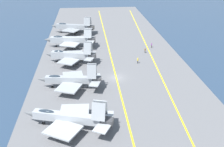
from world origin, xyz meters
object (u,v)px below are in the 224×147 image
at_px(crew_brown_vest, 145,50).
at_px(crew_yellow_vest, 138,60).
at_px(parked_jet_sixth, 73,27).
at_px(parked_jet_second, 70,117).
at_px(crew_purple_vest, 152,45).
at_px(parked_jet_third, 71,80).
at_px(parked_jet_fifth, 71,40).
at_px(parked_jet_fourth, 71,55).

distance_m(crew_brown_vest, crew_yellow_vest, 9.61).
xyz_separation_m(parked_jet_sixth, crew_yellow_vest, (-33.79, -19.69, -1.76)).
bearing_deg(parked_jet_sixth, crew_yellow_vest, -149.77).
xyz_separation_m(parked_jet_sixth, crew_brown_vest, (-25.04, -23.65, -1.83)).
xyz_separation_m(parked_jet_second, crew_purple_vest, (44.53, -25.64, -1.34)).
bearing_deg(parked_jet_sixth, crew_purple_vest, -126.73).
xyz_separation_m(crew_brown_vest, crew_yellow_vest, (-8.75, 3.96, 0.07)).
relative_size(crew_brown_vest, crew_yellow_vest, 0.93).
bearing_deg(parked_jet_third, crew_yellow_vest, -52.31).
xyz_separation_m(parked_jet_fifth, parked_jet_sixth, (16.96, -0.35, 0.11)).
xyz_separation_m(parked_jet_third, parked_jet_sixth, (48.23, 1.00, 0.40)).
height_order(parked_jet_fourth, parked_jet_fifth, parked_jet_fourth).
bearing_deg(parked_jet_fifth, parked_jet_second, -178.05).
xyz_separation_m(parked_jet_fourth, parked_jet_sixth, (31.77, 0.39, 0.27)).
height_order(parked_jet_third, parked_jet_fifth, parked_jet_third).
xyz_separation_m(parked_jet_second, parked_jet_fourth, (32.84, 0.89, 0.21)).
relative_size(parked_jet_third, crew_brown_vest, 9.21).
distance_m(parked_jet_fifth, crew_brown_vest, 25.38).
bearing_deg(parked_jet_second, parked_jet_sixth, 1.13).
distance_m(parked_jet_fourth, crew_purple_vest, 29.03).
distance_m(parked_jet_fifth, parked_jet_sixth, 16.96).
xyz_separation_m(parked_jet_second, parked_jet_sixth, (64.61, 1.27, 0.48)).
height_order(parked_jet_fourth, crew_yellow_vest, parked_jet_fourth).
height_order(parked_jet_second, crew_yellow_vest, parked_jet_second).
distance_m(parked_jet_sixth, crew_yellow_vest, 39.15).
bearing_deg(parked_jet_fourth, parked_jet_sixth, 0.70).
distance_m(parked_jet_third, parked_jet_sixth, 48.24).
relative_size(parked_jet_second, parked_jet_fourth, 1.15).
height_order(crew_purple_vest, crew_yellow_vest, crew_yellow_vest).
height_order(parked_jet_sixth, crew_purple_vest, parked_jet_sixth).
bearing_deg(parked_jet_sixth, parked_jet_fourth, -179.30).
xyz_separation_m(parked_jet_third, parked_jet_fourth, (16.46, 0.62, 0.13)).
xyz_separation_m(parked_jet_second, parked_jet_fifth, (47.65, 1.62, 0.37)).
distance_m(parked_jet_sixth, crew_purple_vest, 33.63).
height_order(parked_jet_third, crew_yellow_vest, parked_jet_third).
bearing_deg(crew_yellow_vest, parked_jet_fifth, 49.97).
distance_m(crew_brown_vest, crew_purple_vest, 5.94).
xyz_separation_m(parked_jet_third, crew_purple_vest, (28.15, -25.91, -1.42)).
xyz_separation_m(parked_jet_third, crew_brown_vest, (23.19, -22.65, -1.43)).
height_order(crew_brown_vest, crew_purple_vest, crew_purple_vest).
xyz_separation_m(parked_jet_second, crew_brown_vest, (39.57, -22.38, -1.35)).
xyz_separation_m(parked_jet_second, crew_yellow_vest, (30.81, -18.41, -1.28)).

